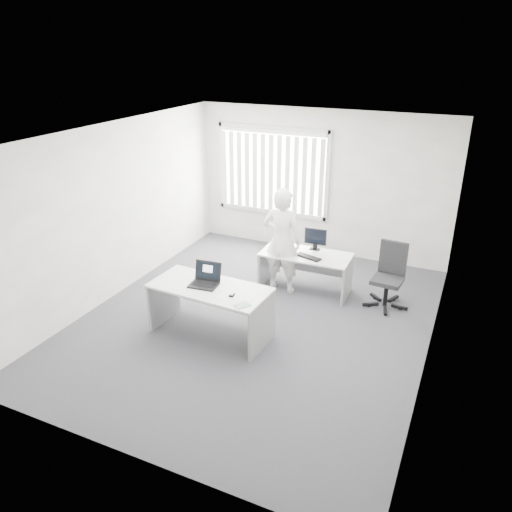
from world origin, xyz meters
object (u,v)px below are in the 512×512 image
at_px(office_chair, 388,286).
at_px(person, 282,241).
at_px(desk_far, 306,264).
at_px(laptop, 203,276).
at_px(monitor, 315,239).
at_px(desk_near, 210,300).

xyz_separation_m(office_chair, person, (-1.74, -0.22, 0.58)).
distance_m(desk_far, laptop, 2.12).
bearing_deg(desk_far, office_chair, 1.58).
bearing_deg(laptop, desk_far, 59.77).
relative_size(office_chair, person, 0.58).
distance_m(person, laptop, 1.80).
height_order(person, monitor, person).
height_order(person, laptop, person).
distance_m(person, monitor, 0.60).
height_order(desk_near, person, person).
distance_m(desk_far, person, 0.58).
relative_size(person, monitor, 4.80).
bearing_deg(monitor, laptop, -115.88).
bearing_deg(monitor, desk_far, -109.03).
bearing_deg(laptop, monitor, 60.61).
xyz_separation_m(laptop, monitor, (0.93, 2.13, -0.06)).
height_order(office_chair, laptop, laptop).
bearing_deg(person, laptop, 72.20).
height_order(laptop, monitor, laptop).
xyz_separation_m(person, monitor, (0.45, 0.40, -0.04)).
height_order(desk_far, monitor, monitor).
relative_size(desk_near, laptop, 4.43).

